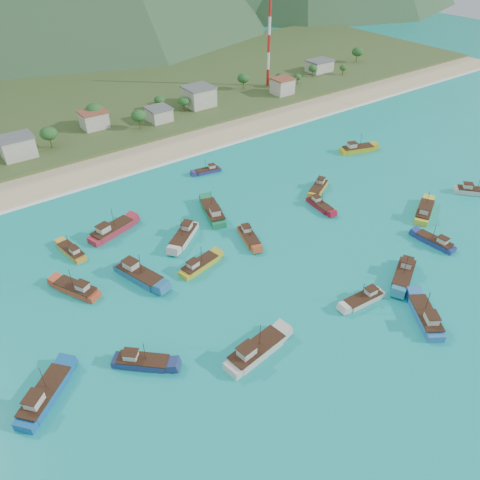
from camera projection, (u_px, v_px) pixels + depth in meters
ground at (290, 291)px, 100.48m from camera, size 600.00×600.00×0.00m
beach at (131, 159)px, 152.32m from camera, size 400.00×18.00×1.20m
land at (66, 106)px, 192.34m from camera, size 400.00×110.00×2.40m
surf_line at (144, 170)px, 146.08m from camera, size 400.00×2.50×0.08m
village at (120, 118)px, 168.90m from camera, size 217.21×23.93×7.40m
vegetation at (62, 130)px, 158.43m from camera, size 278.48×25.58×8.41m
radio_tower at (269, 35)px, 196.31m from camera, size 1.20×1.20×42.39m
boat_0 at (364, 299)px, 97.35m from camera, size 9.84×3.60×5.70m
boat_2 at (256, 351)px, 85.59m from camera, size 13.30×5.57×7.62m
boat_3 at (249, 237)px, 115.43m from camera, size 5.46×10.09×5.72m
boat_4 at (199, 266)px, 106.33m from camera, size 10.57×5.13×6.00m
boat_5 at (318, 188)px, 135.31m from camera, size 10.15×7.29×5.87m
boat_8 at (320, 205)px, 127.69m from camera, size 3.55×9.29×5.36m
boat_9 at (45, 396)px, 77.91m from camera, size 11.71×10.80×7.28m
boat_11 at (435, 242)px, 113.78m from camera, size 3.62×9.93×5.75m
boat_12 at (77, 289)px, 99.70m from camera, size 7.69×11.02×6.35m
boat_13 at (142, 362)px, 83.92m from camera, size 9.66×9.33×6.13m
boat_15 at (473, 191)px, 133.76m from camera, size 8.95×9.56×5.98m
boat_17 at (404, 275)px, 103.41m from camera, size 12.02×8.58×6.95m
boat_18 at (139, 275)px, 103.15m from camera, size 7.32×13.25×7.51m
boat_19 at (184, 236)px, 115.44m from camera, size 11.22×9.68×6.80m
boat_20 at (425, 317)px, 92.88m from camera, size 9.41×11.74×6.96m
boat_22 at (72, 252)px, 110.65m from camera, size 4.24×9.57×5.46m
boat_23 at (213, 213)px, 123.91m from camera, size 7.42×13.33×7.55m
boat_25 at (357, 149)px, 156.29m from camera, size 12.00×6.76×6.80m
boat_27 at (112, 231)px, 117.24m from camera, size 12.86×7.12×7.29m
boat_28 at (207, 171)px, 144.36m from camera, size 8.45×3.87×4.81m
boat_29 at (424, 212)px, 124.52m from camera, size 11.90×8.41×6.87m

